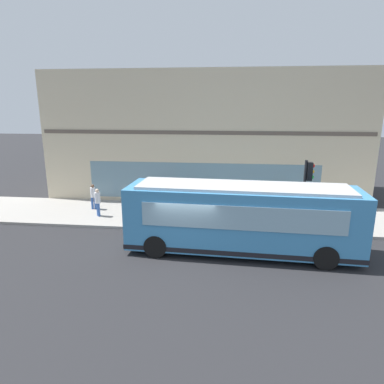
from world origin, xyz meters
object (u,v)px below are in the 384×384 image
(pedestrian_by_light_pole, at_px, (93,195))
(pedestrian_near_hydrant, at_px, (98,201))
(fire_hydrant, at_px, (226,220))
(pedestrian_walking_along_curb, at_px, (324,201))
(traffic_light_near_corner, at_px, (307,182))
(pedestrian_near_building_entrance, at_px, (171,193))
(city_bus_nearside, at_px, (241,219))

(pedestrian_by_light_pole, distance_m, pedestrian_near_hydrant, 1.50)
(fire_hydrant, relative_size, pedestrian_walking_along_curb, 0.48)
(traffic_light_near_corner, xyz_separation_m, pedestrian_near_building_entrance, (3.54, 7.48, -1.65))
(traffic_light_near_corner, distance_m, pedestrian_by_light_pole, 12.46)
(pedestrian_near_building_entrance, bearing_deg, pedestrian_walking_along_curb, -95.03)
(fire_hydrant, relative_size, pedestrian_by_light_pole, 0.47)
(fire_hydrant, bearing_deg, pedestrian_walking_along_curb, -66.13)
(pedestrian_near_hydrant, bearing_deg, fire_hydrant, -96.88)
(city_bus_nearside, height_order, traffic_light_near_corner, traffic_light_near_corner)
(traffic_light_near_corner, distance_m, fire_hydrant, 4.52)
(city_bus_nearside, bearing_deg, pedestrian_near_building_entrance, 34.50)
(traffic_light_near_corner, height_order, pedestrian_by_light_pole, traffic_light_near_corner)
(traffic_light_near_corner, distance_m, pedestrian_near_building_entrance, 8.44)
(fire_hydrant, relative_size, pedestrian_near_building_entrance, 0.47)
(traffic_light_near_corner, xyz_separation_m, pedestrian_near_hydrant, (1.15, 11.32, -1.62))
(pedestrian_walking_along_curb, distance_m, pedestrian_by_light_pole, 13.76)
(traffic_light_near_corner, relative_size, pedestrian_near_hydrant, 2.26)
(pedestrian_walking_along_curb, relative_size, pedestrian_near_hydrant, 0.96)
(city_bus_nearside, xyz_separation_m, pedestrian_near_building_entrance, (6.11, 4.20, -0.51))
(pedestrian_walking_along_curb, distance_m, pedestrian_near_hydrant, 13.06)
(fire_hydrant, bearing_deg, city_bus_nearside, -166.75)
(city_bus_nearside, height_order, pedestrian_by_light_pole, city_bus_nearside)
(city_bus_nearside, bearing_deg, pedestrian_walking_along_curb, -42.87)
(pedestrian_by_light_pole, bearing_deg, city_bus_nearside, -119.50)
(city_bus_nearside, distance_m, pedestrian_near_building_entrance, 7.43)
(pedestrian_walking_along_curb, xyz_separation_m, pedestrian_by_light_pole, (-0.31, 13.76, 0.01))
(fire_hydrant, bearing_deg, traffic_light_near_corner, -93.76)
(traffic_light_near_corner, bearing_deg, pedestrian_near_hydrant, 84.20)
(pedestrian_near_building_entrance, height_order, pedestrian_near_hydrant, pedestrian_near_hydrant)
(pedestrian_near_building_entrance, distance_m, pedestrian_near_hydrant, 4.52)
(pedestrian_walking_along_curb, xyz_separation_m, pedestrian_near_hydrant, (-1.58, 12.97, 0.04))
(pedestrian_near_hydrant, bearing_deg, traffic_light_near_corner, -95.80)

